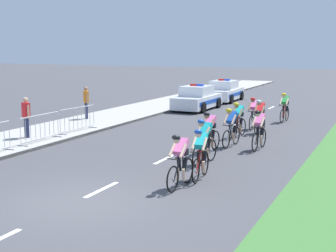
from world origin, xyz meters
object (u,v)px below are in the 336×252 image
object	(u,v)px
cyclist_seventh	(260,116)
spectator_closest	(86,100)
police_car_nearest	(197,99)
crowd_barrier_middle	(40,128)
cyclist_tenth	(285,107)
police_car_second	(224,92)
cyclist_fourth	(210,131)
cyclist_sixth	(259,129)
cyclist_fifth	(231,127)
cyclist_second	(201,153)
cyclist_eighth	(254,113)
cyclist_third	(205,141)
crowd_barrier_rear	(78,119)
cyclist_lead	(180,160)
spectator_middle	(26,114)
cyclist_ninth	(238,119)

from	to	relation	value
cyclist_seventh	spectator_closest	distance (m)	9.17
police_car_nearest	crowd_barrier_middle	distance (m)	12.84
cyclist_tenth	police_car_second	bearing A→B (deg)	126.27
cyclist_seventh	cyclist_fourth	bearing A→B (deg)	-97.81
cyclist_sixth	spectator_closest	distance (m)	10.57
cyclist_fourth	cyclist_fifth	distance (m)	1.40
cyclist_fifth	police_car_nearest	distance (m)	11.34
cyclist_tenth	cyclist_second	bearing A→B (deg)	-89.77
cyclist_second	cyclist_eighth	size ratio (longest dim) A/B	1.00
cyclist_third	police_car_nearest	xyz separation A→B (m)	(-5.42, 13.10, -0.11)
cyclist_sixth	crowd_barrier_middle	size ratio (longest dim) A/B	0.74
cyclist_fifth	crowd_barrier_rear	xyz separation A→B (m)	(-7.07, -0.12, -0.14)
cyclist_lead	police_car_nearest	distance (m)	16.99
cyclist_lead	crowd_barrier_middle	distance (m)	8.13
spectator_middle	cyclist_second	bearing A→B (deg)	-16.71
crowd_barrier_rear	cyclist_eighth	bearing A→B (deg)	33.66
cyclist_tenth	police_car_second	xyz separation A→B (m)	(-5.93, 8.09, -0.11)
cyclist_sixth	spectator_closest	xyz separation A→B (m)	(-10.03, 3.34, 0.30)
cyclist_fifth	spectator_closest	world-z (taller)	spectator_closest
cyclist_second	spectator_middle	distance (m)	9.08
cyclist_sixth	cyclist_seventh	size ratio (longest dim) A/B	1.00
cyclist_lead	cyclist_sixth	xyz separation A→B (m)	(0.68, 5.86, 0.00)
cyclist_sixth	police_car_second	size ratio (longest dim) A/B	0.39
cyclist_fourth	cyclist_sixth	bearing A→B (deg)	39.08
police_car_nearest	crowd_barrier_rear	xyz separation A→B (m)	(-1.72, -10.12, -0.03)
cyclist_tenth	police_car_second	size ratio (longest dim) A/B	0.39
cyclist_fourth	crowd_barrier_middle	xyz separation A→B (m)	(-6.61, -1.39, -0.14)
cyclist_sixth	police_car_second	bearing A→B (deg)	112.82
cyclist_sixth	police_car_second	distance (m)	16.69
cyclist_fourth	spectator_closest	world-z (taller)	spectator_closest
spectator_closest	cyclist_fourth	bearing A→B (deg)	-28.29
cyclist_seventh	spectator_middle	distance (m)	10.11
cyclist_lead	cyclist_seventh	bearing A→B (deg)	91.15
cyclist_seventh	cyclist_ninth	bearing A→B (deg)	-113.43
cyclist_sixth	cyclist_third	bearing A→B (deg)	-109.41
cyclist_tenth	cyclist_lead	bearing A→B (deg)	-90.61
cyclist_ninth	crowd_barrier_middle	distance (m)	8.22
cyclist_tenth	police_car_nearest	distance (m)	6.56
cyclist_tenth	spectator_middle	world-z (taller)	spectator_middle
police_car_nearest	cyclist_fourth	bearing A→B (deg)	-66.42
police_car_second	cyclist_fourth	bearing A→B (deg)	-73.42
police_car_second	spectator_middle	size ratio (longest dim) A/B	2.65
cyclist_fourth	police_car_nearest	distance (m)	12.38
cyclist_ninth	cyclist_fifth	bearing A→B (deg)	-80.74
cyclist_sixth	crowd_barrier_middle	xyz separation A→B (m)	(-8.14, -2.62, -0.14)
police_car_second	spectator_closest	xyz separation A→B (m)	(-3.56, -12.04, 0.40)
cyclist_fifth	cyclist_tenth	xyz separation A→B (m)	(0.58, 7.20, 0.00)
cyclist_seventh	police_car_second	distance (m)	13.12
cyclist_lead	cyclist_second	xyz separation A→B (m)	(0.19, 1.04, 0.00)
cyclist_ninth	cyclist_sixth	bearing A→B (deg)	-55.96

